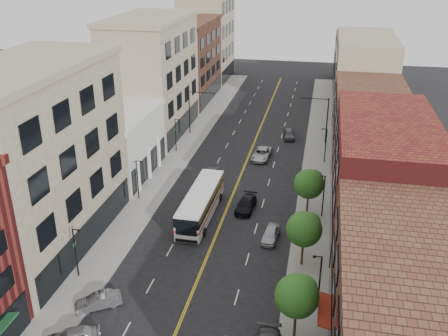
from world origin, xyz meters
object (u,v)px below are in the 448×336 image
Objects in this scene: city_bus at (201,202)px; car_lane_c at (289,134)px; car_angle_b at (99,301)px; car_parked_far at (270,234)px; car_lane_a at (246,205)px; car_lane_behind at (211,173)px; car_lane_b at (262,154)px.

car_lane_c is (7.77, 27.73, -1.11)m from city_bus.
car_lane_c reaches higher than car_angle_b.
car_lane_c is (12.54, 44.81, 0.10)m from car_angle_b.
car_lane_a is (-3.55, 5.95, -0.00)m from car_parked_far.
car_lane_behind is at bearing -125.07° from car_lane_c.
car_lane_b is (-0.26, 15.89, 0.05)m from car_lane_a.
car_lane_b is at bearing 76.57° from city_bus.
car_parked_far is (8.35, -3.40, -1.16)m from city_bus.
car_parked_far is at bearing -96.27° from car_lane_c.
city_bus is 3.08× the size of car_parked_far.
car_lane_a is 25.36m from car_lane_c.
car_lane_b is (-3.81, 21.85, 0.05)m from car_parked_far.
car_lane_a is at bearing 125.15° from car_parked_far.
car_lane_c reaches higher than car_lane_behind.
city_bus reaches higher than car_lane_b.
car_parked_far is 6.93m from car_lane_a.
car_lane_behind is 19.47m from car_lane_c.
car_lane_behind reaches higher than car_angle_b.
car_angle_b is 0.90× the size of car_lane_c.
car_lane_behind is 9.85m from car_lane_b.
car_lane_a reaches higher than car_lane_behind.
car_lane_b is (9.31, 35.52, 0.10)m from car_angle_b.
city_bus is 9.09m from car_parked_far.
car_parked_far is (13.12, 13.68, 0.05)m from car_angle_b.
car_lane_c is (3.23, 9.29, -0.00)m from car_lane_b.
car_angle_b is 21.84m from car_lane_a.
car_angle_b is at bearing -100.15° from car_lane_b.
car_angle_b is 18.95m from car_parked_far.
car_lane_c is at bearing 74.74° from city_bus.
car_lane_b reaches higher than car_lane_behind.
car_parked_far reaches higher than car_lane_a.
car_parked_far is at bearing -21.81° from city_bus.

